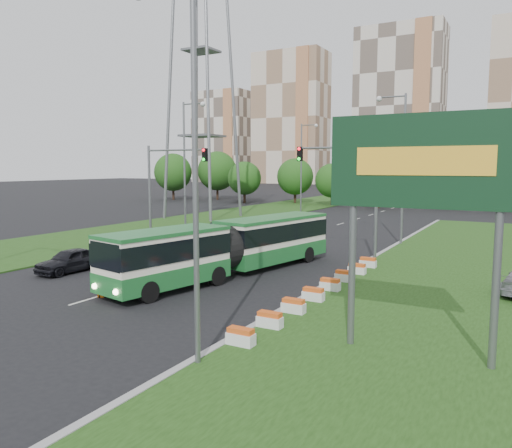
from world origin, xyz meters
The scene contains 20 objects.
ground centered at (0.00, 0.00, 0.00)m, with size 360.00×360.00×0.00m, color black.
grass_median centered at (13.00, 8.00, 0.07)m, with size 14.00×60.00×0.15m, color #1E3F12.
median_kerb centered at (6.05, 8.00, 0.09)m, with size 0.30×60.00×0.18m, color #999999.
left_verge centered at (-18.00, 25.00, 0.05)m, with size 12.00×110.00×0.10m, color #1E3F12.
lane_markings centered at (-3.00, 20.00, 0.00)m, with size 0.20×100.00×0.01m, color silver, non-canonical shape.
flower_planters centered at (6.70, -0.30, 0.45)m, with size 1.10×15.90×0.60m, color silver, non-canonical shape.
billboard centered at (12.25, -6.00, 6.16)m, with size 6.00×0.37×8.00m.
traffic_mast_median centered at (4.78, 10.00, 5.35)m, with size 5.76×0.32×8.00m.
traffic_mast_left centered at (-10.38, 9.00, 5.35)m, with size 5.76×0.32×8.00m.
street_lamps centered at (-3.00, 10.00, 6.00)m, with size 36.00×60.00×12.00m, color slate, non-canonical shape.
transmission_pylon centered at (-20.00, 28.00, 22.00)m, with size 12.00×12.00×44.00m, color slate, non-canonical shape.
tree_line centered at (10.00, 55.00, 4.50)m, with size 120.00×8.00×9.00m, color #215416, non-canonical shape.
apartment_tower_west centered at (-65.00, 150.00, 24.00)m, with size 26.00×15.00×48.00m, color beige.
apartment_tower_cwest centered at (-25.00, 150.00, 26.00)m, with size 28.00×15.00×52.00m, color beige.
midrise_west centered at (-95.00, 150.00, 18.00)m, with size 22.00×14.00×36.00m, color beige.
articulated_bus centered at (0.00, 1.89, 1.67)m, with size 2.58×16.56×2.73m.
car_left_near centered at (-8.80, -2.02, 0.72)m, with size 1.70×4.21×1.44m, color black.
car_left_far centered at (-7.48, 12.46, 0.80)m, with size 1.70×4.88×1.61m, color black.
pedestrian centered at (-2.81, -4.81, 0.88)m, with size 0.65×0.42×1.77m, color gray.
shopping_trolley centered at (-2.80, -5.29, 0.26)m, with size 0.31×0.33×0.53m.
Camera 1 is at (15.27, -22.43, 6.33)m, focal length 35.00 mm.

